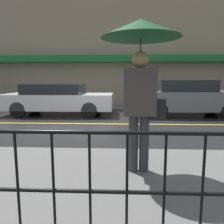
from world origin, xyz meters
name	(u,v)px	position (x,y,z in m)	size (l,w,h in m)	color
ground_plane	(100,124)	(0.00, 0.00, 0.00)	(80.00, 80.00, 0.00)	#262628
sidewalk_near	(69,182)	(0.00, -4.44, 0.06)	(28.00, 2.76, 0.12)	#60605E
sidewalk_far	(107,108)	(0.00, 3.92, 0.06)	(28.00, 1.70, 0.12)	#60605E
lane_marking	(100,124)	(0.00, 0.00, 0.00)	(25.20, 0.12, 0.01)	gold
building_storefront	(108,55)	(0.00, 4.89, 2.86)	(28.00, 0.85, 5.75)	gray
railing_foreground	(35,171)	(0.00, -5.57, 0.72)	(12.00, 0.04, 0.96)	black
pedestrian	(141,52)	(1.01, -4.13, 1.88)	(1.13, 1.13, 2.21)	#333338
car_white	(58,99)	(-1.98, 1.90, 0.69)	(4.59, 1.82, 1.32)	silver
car_grey	(187,98)	(3.48, 1.90, 0.76)	(4.20, 1.76, 1.48)	slate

